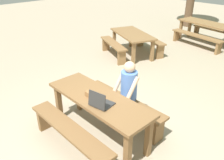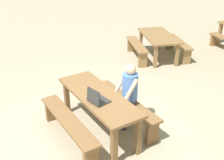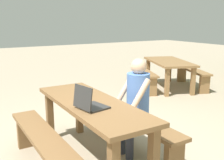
% 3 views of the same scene
% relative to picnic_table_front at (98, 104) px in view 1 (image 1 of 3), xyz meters
% --- Properties ---
extents(ground_plane, '(30.00, 30.00, 0.00)m').
position_rel_picnic_table_front_xyz_m(ground_plane, '(0.00, 0.00, -0.64)').
color(ground_plane, tan).
extents(picnic_table_front, '(1.97, 0.67, 0.76)m').
position_rel_picnic_table_front_xyz_m(picnic_table_front, '(0.00, 0.00, 0.00)').
color(picnic_table_front, brown).
rests_on(picnic_table_front, ground).
extents(bench_near, '(1.81, 0.30, 0.48)m').
position_rel_picnic_table_front_xyz_m(bench_near, '(0.00, -0.60, -0.28)').
color(bench_near, brown).
rests_on(bench_near, ground).
extents(bench_far, '(1.81, 0.30, 0.48)m').
position_rel_picnic_table_front_xyz_m(bench_far, '(0.00, 0.60, -0.28)').
color(bench_far, brown).
rests_on(bench_far, ground).
extents(laptop, '(0.36, 0.34, 0.27)m').
position_rel_picnic_table_front_xyz_m(laptop, '(0.22, -0.14, 0.19)').
color(laptop, '#2D2D2D').
rests_on(laptop, picnic_table_front).
extents(small_pouch, '(0.13, 0.10, 0.09)m').
position_rel_picnic_table_front_xyz_m(small_pouch, '(-0.12, -0.08, 0.17)').
color(small_pouch, olive).
rests_on(small_pouch, picnic_table_front).
extents(person_seated, '(0.40, 0.40, 1.26)m').
position_rel_picnic_table_front_xyz_m(person_seated, '(0.12, 0.56, 0.10)').
color(person_seated, '#333847').
rests_on(person_seated, ground).
extents(picnic_table_mid, '(2.26, 1.05, 0.76)m').
position_rel_picnic_table_front_xyz_m(picnic_table_mid, '(-1.11, 6.14, 0.01)').
color(picnic_table_mid, olive).
rests_on(picnic_table_mid, ground).
extents(bench_mid_south, '(1.98, 0.59, 0.44)m').
position_rel_picnic_table_front_xyz_m(bench_mid_south, '(-1.20, 5.54, -0.30)').
color(bench_mid_south, olive).
rests_on(bench_mid_south, ground).
extents(bench_mid_north, '(1.98, 0.59, 0.44)m').
position_rel_picnic_table_front_xyz_m(bench_mid_north, '(-1.02, 6.74, -0.30)').
color(bench_mid_north, olive).
rests_on(bench_mid_north, ground).
extents(picnic_table_rear, '(1.86, 1.39, 0.71)m').
position_rel_picnic_table_front_xyz_m(picnic_table_rear, '(-2.26, 3.35, -0.04)').
color(picnic_table_rear, olive).
rests_on(picnic_table_rear, ground).
extents(bench_rear_south, '(1.51, 0.84, 0.48)m').
position_rel_picnic_table_front_xyz_m(bench_rear_south, '(-2.51, 2.74, -0.29)').
color(bench_rear_south, olive).
rests_on(bench_rear_south, ground).
extents(bench_rear_north, '(1.51, 0.84, 0.48)m').
position_rel_picnic_table_front_xyz_m(bench_rear_north, '(-2.02, 3.95, -0.29)').
color(bench_rear_north, olive).
rests_on(bench_rear_north, ground).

